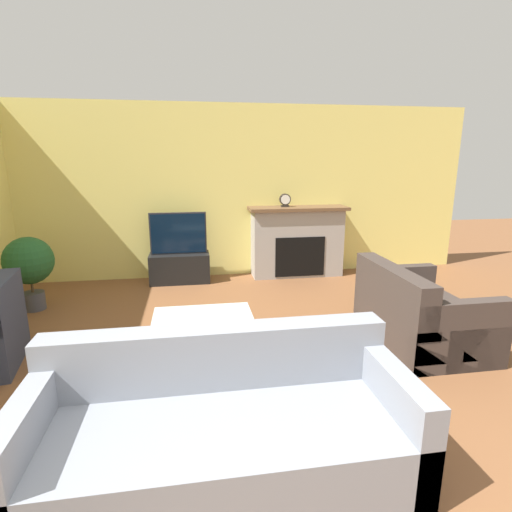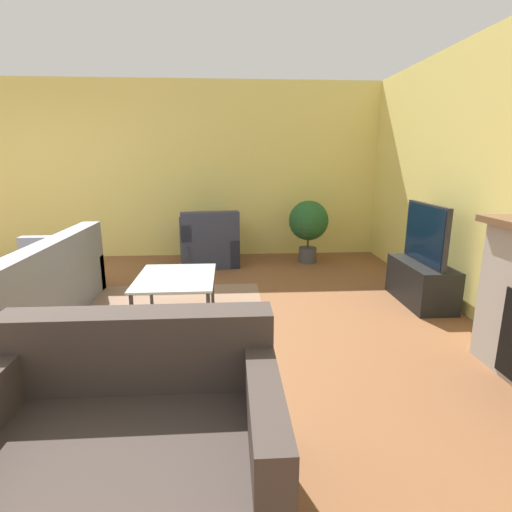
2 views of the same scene
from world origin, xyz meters
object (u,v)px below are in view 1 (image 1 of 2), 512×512
couch_sectional (222,431)px  couch_loveseat (418,316)px  coffee_table (203,323)px  mantel_clock (285,200)px  potted_plant (29,264)px  tv (178,233)px

couch_sectional → couch_loveseat: size_ratio=1.66×
coffee_table → couch_loveseat: bearing=1.8°
couch_sectional → mantel_clock: mantel_clock is taller
potted_plant → mantel_clock: size_ratio=4.52×
potted_plant → couch_loveseat: bearing=-20.9°
mantel_clock → couch_loveseat: bearing=-72.8°
couch_loveseat → coffee_table: (-2.21, -0.07, 0.10)m
couch_loveseat → potted_plant: (-4.29, 1.64, 0.31)m
tv → couch_loveseat: size_ratio=0.64×
couch_sectional → potted_plant: (-2.15, 3.11, 0.32)m
couch_loveseat → potted_plant: bearing=69.1°
potted_plant → tv: bearing=26.4°
tv → coffee_table: 2.65m
couch_loveseat → potted_plant: size_ratio=1.42×
mantel_clock → couch_sectional: bearing=-108.1°
coffee_table → mantel_clock: mantel_clock is taller
couch_sectional → coffee_table: (-0.06, 1.40, 0.11)m
potted_plant → mantel_clock: bearing=15.7°
couch_loveseat → coffee_table: bearing=91.8°
couch_sectional → coffee_table: bearing=92.6°
coffee_table → mantel_clock: bearing=62.5°
coffee_table → potted_plant: bearing=140.7°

